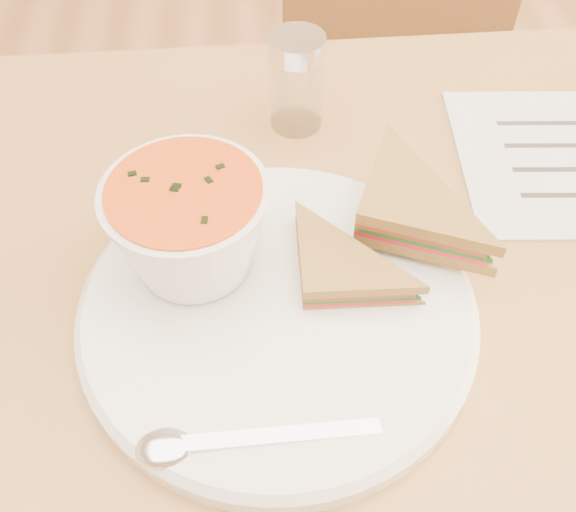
{
  "coord_description": "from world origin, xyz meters",
  "views": [
    {
      "loc": [
        -0.13,
        -0.33,
        1.18
      ],
      "look_at": [
        -0.1,
        -0.02,
        0.8
      ],
      "focal_mm": 40.0,
      "sensor_mm": 36.0,
      "label": 1
    }
  ],
  "objects_px": {
    "plate": "(278,310)",
    "condiment_shaker": "(297,82)",
    "soup_bowl": "(191,231)",
    "chair_far": "(368,180)",
    "dining_table": "(363,446)"
  },
  "relations": [
    {
      "from": "plate",
      "to": "condiment_shaker",
      "type": "bearing_deg",
      "value": 80.96
    },
    {
      "from": "plate",
      "to": "condiment_shaker",
      "type": "distance_m",
      "value": 0.25
    },
    {
      "from": "plate",
      "to": "soup_bowl",
      "type": "height_order",
      "value": "soup_bowl"
    },
    {
      "from": "chair_far",
      "to": "soup_bowl",
      "type": "height_order",
      "value": "soup_bowl"
    },
    {
      "from": "dining_table",
      "to": "chair_far",
      "type": "height_order",
      "value": "chair_far"
    },
    {
      "from": "dining_table",
      "to": "plate",
      "type": "relative_size",
      "value": 3.2
    },
    {
      "from": "soup_bowl",
      "to": "condiment_shaker",
      "type": "xyz_separation_m",
      "value": [
        0.1,
        0.2,
        -0.01
      ]
    },
    {
      "from": "dining_table",
      "to": "condiment_shaker",
      "type": "height_order",
      "value": "condiment_shaker"
    },
    {
      "from": "chair_far",
      "to": "soup_bowl",
      "type": "bearing_deg",
      "value": 78.37
    },
    {
      "from": "plate",
      "to": "soup_bowl",
      "type": "bearing_deg",
      "value": 145.11
    },
    {
      "from": "soup_bowl",
      "to": "dining_table",
      "type": "bearing_deg",
      "value": -1.12
    },
    {
      "from": "condiment_shaker",
      "to": "chair_far",
      "type": "bearing_deg",
      "value": 58.93
    },
    {
      "from": "chair_far",
      "to": "plate",
      "type": "relative_size",
      "value": 2.66
    },
    {
      "from": "chair_far",
      "to": "plate",
      "type": "distance_m",
      "value": 0.63
    },
    {
      "from": "dining_table",
      "to": "plate",
      "type": "xyz_separation_m",
      "value": [
        -0.11,
        -0.04,
        0.38
      ]
    }
  ]
}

